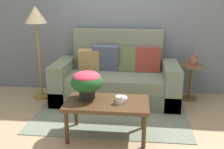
# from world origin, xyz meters

# --- Properties ---
(ground_plane) EXTENTS (14.00, 14.00, 0.00)m
(ground_plane) POSITION_xyz_m (0.00, 0.00, 0.00)
(ground_plane) COLOR tan
(wall_back) EXTENTS (6.40, 0.12, 2.85)m
(wall_back) POSITION_xyz_m (0.00, 1.12, 1.42)
(wall_back) COLOR slate
(wall_back) RESTS_ON ground
(area_rug) EXTENTS (2.27, 1.61, 0.01)m
(area_rug) POSITION_xyz_m (0.00, 0.08, 0.01)
(area_rug) COLOR gray
(area_rug) RESTS_ON ground
(couch) EXTENTS (2.06, 0.93, 1.18)m
(couch) POSITION_xyz_m (0.02, 0.63, 0.36)
(couch) COLOR #626B59
(couch) RESTS_ON ground
(coffee_table) EXTENTS (1.03, 0.58, 0.47)m
(coffee_table) POSITION_xyz_m (0.02, -0.61, 0.42)
(coffee_table) COLOR #442D1B
(coffee_table) RESTS_ON ground
(side_table) EXTENTS (0.41, 0.41, 0.62)m
(side_table) POSITION_xyz_m (1.30, 0.77, 0.42)
(side_table) COLOR brown
(side_table) RESTS_ON ground
(floor_lamp) EXTENTS (0.36, 0.36, 1.57)m
(floor_lamp) POSITION_xyz_m (-1.30, 0.60, 1.31)
(floor_lamp) COLOR olive
(floor_lamp) RESTS_ON ground
(potted_plant) EXTENTS (0.40, 0.40, 0.36)m
(potted_plant) POSITION_xyz_m (-0.24, -0.54, 0.70)
(potted_plant) COLOR black
(potted_plant) RESTS_ON coffee_table
(coffee_mug) EXTENTS (0.14, 0.09, 0.10)m
(coffee_mug) POSITION_xyz_m (0.18, -0.66, 0.52)
(coffee_mug) COLOR white
(coffee_mug) RESTS_ON coffee_table
(snack_bowl) EXTENTS (0.15, 0.15, 0.07)m
(snack_bowl) POSITION_xyz_m (0.20, -0.57, 0.51)
(snack_bowl) COLOR silver
(snack_bowl) RESTS_ON coffee_table
(table_vase) EXTENTS (0.11, 0.11, 0.20)m
(table_vase) POSITION_xyz_m (1.30, 0.76, 0.70)
(table_vase) COLOR #934C42
(table_vase) RESTS_ON side_table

